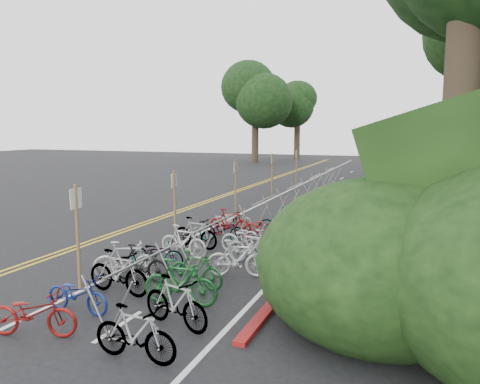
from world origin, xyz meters
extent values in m
plane|color=black|center=(0.00, 0.00, 0.00)|extent=(120.00, 120.00, 0.00)
cube|color=gold|center=(-2.15, 10.00, 0.00)|extent=(0.12, 80.00, 0.01)
cube|color=gold|center=(-1.85, 10.00, 0.00)|extent=(0.12, 80.00, 0.01)
cube|color=silver|center=(1.00, 10.00, 0.00)|extent=(0.12, 80.00, 0.01)
cube|color=silver|center=(5.20, 10.00, 0.00)|extent=(0.12, 80.00, 0.01)
cube|color=silver|center=(3.10, -2.00, 0.00)|extent=(0.10, 1.60, 0.01)
cube|color=silver|center=(3.10, 4.00, 0.00)|extent=(0.10, 1.60, 0.01)
cube|color=silver|center=(3.10, 10.00, 0.00)|extent=(0.10, 1.60, 0.01)
cube|color=silver|center=(3.10, 16.00, 0.00)|extent=(0.10, 1.60, 0.01)
cube|color=silver|center=(3.10, 22.00, 0.00)|extent=(0.10, 1.60, 0.01)
cube|color=silver|center=(3.10, 28.00, 0.00)|extent=(0.10, 1.60, 0.01)
cube|color=silver|center=(3.10, 34.00, 0.00)|extent=(0.10, 1.60, 0.01)
cube|color=maroon|center=(5.70, 12.00, 0.05)|extent=(0.25, 28.00, 0.10)
cube|color=#382819|center=(6.40, 22.00, 0.08)|extent=(1.40, 44.00, 0.16)
ellipsoid|color=#284C19|center=(7.20, 3.00, 1.04)|extent=(2.00, 2.80, 1.60)
ellipsoid|color=#284C19|center=(8.00, 8.00, 1.55)|extent=(2.60, 3.64, 2.08)
ellipsoid|color=#284C19|center=(9.20, 14.00, 1.99)|extent=(2.20, 3.08, 1.76)
ellipsoid|color=#284C19|center=(7.80, 20.00, 1.56)|extent=(3.00, 4.20, 2.40)
ellipsoid|color=#284C19|center=(8.50, 26.00, 1.73)|extent=(2.40, 3.36, 1.92)
ellipsoid|color=#284C19|center=(9.80, 30.00, 2.41)|extent=(2.80, 3.92, 2.24)
ellipsoid|color=#284C19|center=(7.00, 6.00, 0.90)|extent=(1.80, 2.52, 1.44)
ellipsoid|color=#284C19|center=(10.00, 18.00, 2.60)|extent=(3.20, 4.48, 2.56)
ellipsoid|color=black|center=(8.00, 0.50, 1.21)|extent=(5.28, 6.16, 3.52)
cylinder|color=#2D2319|center=(9.50, 3.00, 3.90)|extent=(0.79, 0.79, 5.40)
cylinder|color=#2D2319|center=(12.50, 28.00, 5.71)|extent=(0.81, 0.81, 5.81)
cylinder|color=#2D2319|center=(-9.00, 42.00, 2.70)|extent=(0.79, 0.79, 5.40)
ellipsoid|color=black|center=(-9.00, 42.00, 7.61)|extent=(7.38, 7.38, 7.01)
cylinder|color=#2D2319|center=(-6.00, 50.00, 2.49)|extent=(0.77, 0.77, 4.98)
ellipsoid|color=black|center=(-6.00, 50.00, 6.92)|extent=(6.46, 6.46, 6.14)
cylinder|color=gray|center=(3.26, -1.18, 1.21)|extent=(0.05, 2.92, 0.05)
cylinder|color=gray|center=(2.98, -2.54, 0.60)|extent=(0.61, 0.04, 1.19)
cylinder|color=gray|center=(3.54, -2.54, 0.60)|extent=(0.61, 0.04, 1.19)
cylinder|color=gray|center=(2.98, 0.18, 0.60)|extent=(0.61, 0.04, 1.19)
cylinder|color=gray|center=(3.54, 0.18, 0.60)|extent=(0.61, 0.04, 1.19)
cylinder|color=gray|center=(3.00, 3.00, 1.15)|extent=(0.05, 3.00, 0.05)
cylinder|color=gray|center=(2.72, 1.60, 0.57)|extent=(0.58, 0.04, 1.13)
cylinder|color=gray|center=(3.28, 1.60, 0.57)|extent=(0.58, 0.04, 1.13)
cylinder|color=gray|center=(2.72, 4.40, 0.57)|extent=(0.58, 0.04, 1.13)
cylinder|color=gray|center=(3.28, 4.40, 0.57)|extent=(0.58, 0.04, 1.13)
cylinder|color=gray|center=(3.00, 8.00, 1.15)|extent=(0.05, 3.00, 0.05)
cylinder|color=gray|center=(2.72, 6.60, 0.57)|extent=(0.58, 0.04, 1.13)
cylinder|color=gray|center=(3.28, 6.60, 0.57)|extent=(0.58, 0.04, 1.13)
cylinder|color=gray|center=(2.72, 9.40, 0.57)|extent=(0.58, 0.04, 1.13)
cylinder|color=gray|center=(3.28, 9.40, 0.57)|extent=(0.58, 0.04, 1.13)
cylinder|color=gray|center=(3.00, 13.00, 1.15)|extent=(0.05, 3.00, 0.05)
cylinder|color=gray|center=(2.72, 11.60, 0.57)|extent=(0.58, 0.04, 1.13)
cylinder|color=gray|center=(3.28, 11.60, 0.57)|extent=(0.58, 0.04, 1.13)
cylinder|color=gray|center=(2.72, 14.40, 0.57)|extent=(0.58, 0.04, 1.13)
cylinder|color=gray|center=(3.28, 14.40, 0.57)|extent=(0.58, 0.04, 1.13)
cylinder|color=gray|center=(3.00, 18.00, 1.15)|extent=(0.05, 3.00, 0.05)
cylinder|color=gray|center=(2.72, 16.60, 0.57)|extent=(0.58, 0.04, 1.13)
cylinder|color=gray|center=(3.28, 16.60, 0.57)|extent=(0.58, 0.04, 1.13)
cylinder|color=gray|center=(2.72, 19.40, 0.57)|extent=(0.58, 0.04, 1.13)
cylinder|color=gray|center=(3.28, 19.40, 0.57)|extent=(0.58, 0.04, 1.13)
cylinder|color=gray|center=(3.00, 23.00, 1.15)|extent=(0.05, 3.00, 0.05)
cylinder|color=gray|center=(2.72, 21.60, 0.57)|extent=(0.58, 0.04, 1.13)
cylinder|color=gray|center=(3.28, 21.60, 0.57)|extent=(0.58, 0.04, 1.13)
cylinder|color=gray|center=(2.72, 24.40, 0.57)|extent=(0.58, 0.04, 1.13)
cylinder|color=gray|center=(3.28, 24.40, 0.57)|extent=(0.58, 0.04, 1.13)
cylinder|color=brown|center=(0.92, -0.51, 1.32)|extent=(0.08, 0.08, 2.64)
cube|color=silver|center=(0.92, -0.51, 2.29)|extent=(0.02, 0.40, 0.50)
cylinder|color=brown|center=(0.60, 5.00, 1.25)|extent=(0.08, 0.08, 2.50)
cube|color=silver|center=(0.60, 5.00, 2.15)|extent=(0.02, 0.40, 0.50)
cylinder|color=brown|center=(0.60, 11.00, 1.25)|extent=(0.08, 0.08, 2.50)
cube|color=silver|center=(0.60, 11.00, 2.15)|extent=(0.02, 0.40, 0.50)
cylinder|color=brown|center=(0.60, 17.00, 1.25)|extent=(0.08, 0.08, 2.50)
cube|color=silver|center=(0.60, 17.00, 2.15)|extent=(0.02, 0.40, 0.50)
cylinder|color=brown|center=(0.60, 23.00, 1.25)|extent=(0.08, 0.08, 2.50)
cube|color=silver|center=(0.60, 23.00, 2.15)|extent=(0.02, 0.40, 0.50)
imported|color=beige|center=(1.53, 0.59, 0.52)|extent=(1.20, 1.77, 1.04)
imported|color=maroon|center=(1.84, -2.96, 0.47)|extent=(1.07, 1.87, 0.93)
imported|color=slate|center=(4.21, -3.08, 0.49)|extent=(0.51, 1.66, 0.99)
imported|color=navy|center=(1.86, -1.71, 0.42)|extent=(0.61, 1.62, 0.84)
imported|color=slate|center=(4.21, -1.62, 0.52)|extent=(0.98, 1.80, 1.04)
imported|color=slate|center=(2.00, -0.41, 0.54)|extent=(0.71, 1.84, 1.08)
imported|color=#144C1E|center=(3.74, -0.53, 0.53)|extent=(0.66, 1.81, 1.06)
imported|color=black|center=(2.00, 0.57, 0.49)|extent=(0.51, 1.66, 0.99)
imported|color=#144C1E|center=(3.56, 0.64, 0.47)|extent=(0.68, 1.62, 0.94)
imported|color=slate|center=(1.75, 1.78, 0.44)|extent=(0.66, 1.69, 0.87)
imported|color=beige|center=(4.22, 1.84, 0.51)|extent=(0.94, 1.76, 1.02)
imported|color=beige|center=(1.95, 3.04, 0.51)|extent=(0.68, 1.73, 1.01)
imported|color=#9E9EA3|center=(4.21, 3.05, 0.51)|extent=(0.69, 1.73, 1.01)
imported|color=slate|center=(1.81, 4.19, 0.52)|extent=(0.80, 1.79, 1.04)
imported|color=#9E9EA3|center=(3.67, 4.12, 0.47)|extent=(0.68, 1.82, 0.95)
imported|color=slate|center=(2.37, 5.18, 0.48)|extent=(0.73, 1.84, 0.95)
imported|color=#9E9EA3|center=(4.02, 5.02, 0.42)|extent=(0.61, 1.61, 0.84)
imported|color=maroon|center=(2.24, 6.19, 0.51)|extent=(0.57, 1.73, 1.03)
imported|color=maroon|center=(3.70, 6.08, 0.46)|extent=(0.61, 1.75, 0.92)
imported|color=#9E9EA3|center=(1.92, 7.25, 0.42)|extent=(0.75, 1.64, 0.83)
imported|color=slate|center=(4.04, 7.01, 0.48)|extent=(1.28, 1.94, 0.96)
camera|label=1|loc=(8.58, -9.56, 3.98)|focal=35.00mm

